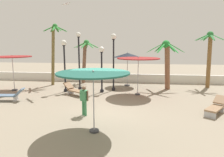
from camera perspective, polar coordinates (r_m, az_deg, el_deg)
The scene contains 19 objects.
ground_plane at distance 10.00m, azimuth -2.25°, elevation -11.13°, with size 56.00×56.00×0.00m, color gray.
boundary_wall at distance 18.90m, azimuth 2.17°, elevation 0.13°, with size 25.20×0.30×0.81m, color silver.
patio_umbrella_0 at distance 17.05m, azimuth -26.84°, elevation 5.30°, with size 2.89×2.89×2.80m.
patio_umbrella_1 at distance 7.84m, azimuth -5.42°, elevation 1.09°, with size 2.90×2.90×2.57m.
patio_umbrella_2 at distance 14.00m, azimuth 7.59°, elevation 5.49°, with size 2.99×2.99×2.74m.
patio_umbrella_3 at distance 17.10m, azimuth 4.49°, elevation 6.66°, with size 2.41×2.41×2.91m.
palm_tree_0 at distance 18.07m, azimuth -16.42°, elevation 8.76°, with size 2.11×2.11×5.32m.
palm_tree_1 at distance 18.13m, azimuth 26.20°, elevation 6.76°, with size 2.35×2.36×4.62m.
palm_tree_2 at distance 18.49m, azimuth -7.74°, elevation 6.53°, with size 2.38×2.42×4.00m.
palm_tree_3 at distance 16.29m, azimuth 15.49°, elevation 5.55°, with size 3.02×2.74×3.91m.
lamp_post_0 at distance 14.68m, azimuth -3.00°, elevation 4.68°, with size 0.41×0.41×3.41m.
lamp_post_1 at distance 15.25m, azimuth 0.45°, elevation 7.39°, with size 0.43×0.43×4.38m.
lamp_post_2 at distance 15.24m, azimuth -13.54°, elevation 5.72°, with size 0.41×0.41×3.90m.
lamp_post_3 at distance 15.74m, azimuth -9.49°, elevation 6.73°, with size 0.37×0.37×4.50m.
lounge_chair_0 at distance 11.69m, azimuth 27.77°, elevation -7.09°, with size 1.56×1.81×0.82m.
lounge_chair_1 at distance 14.27m, azimuth -27.44°, elevation -4.21°, with size 1.93×0.73×0.84m.
lounge_chair_2 at distance 14.34m, azimuth -10.80°, elevation -3.18°, with size 1.87×1.48×0.83m.
guest_0 at distance 10.07m, azimuth -8.03°, elevation -5.59°, with size 0.50×0.39×1.53m.
seagull_1 at distance 15.82m, azimuth -13.04°, elevation 20.21°, with size 1.04×1.03×0.14m.
Camera 1 is at (1.48, -9.22, 3.56)m, focal length 31.77 mm.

